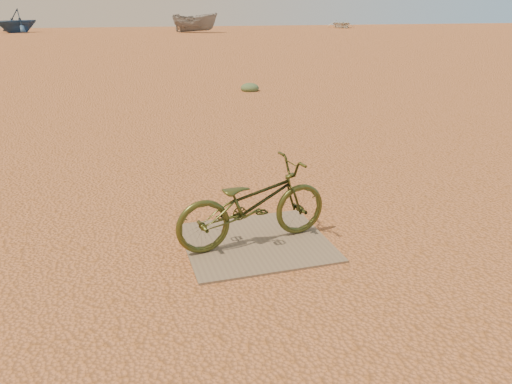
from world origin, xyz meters
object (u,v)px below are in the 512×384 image
object	(u,v)px
boat_far_left	(16,21)
boat_mid_right	(195,23)
bicycle	(253,203)
plywood_board	(256,242)
boat_far_right	(341,24)

from	to	relation	value
boat_far_left	boat_mid_right	size ratio (longest dim) A/B	0.89
bicycle	boat_far_left	size ratio (longest dim) A/B	0.39
plywood_board	bicycle	bearing A→B (deg)	-174.16
boat_far_left	boat_far_right	xyz separation A→B (m)	(33.57, 1.98, -0.62)
bicycle	boat_mid_right	xyz separation A→B (m)	(7.29, 43.44, 0.44)
bicycle	boat_mid_right	size ratio (longest dim) A/B	0.35
boat_mid_right	boat_far_left	bearing A→B (deg)	108.05
plywood_board	bicycle	size ratio (longest dim) A/B	0.90
boat_far_left	boat_mid_right	distance (m)	16.30
bicycle	boat_far_left	world-z (taller)	boat_far_left
plywood_board	boat_mid_right	bearing A→B (deg)	80.52
boat_mid_right	boat_far_right	world-z (taller)	boat_mid_right
plywood_board	bicycle	distance (m)	0.42
plywood_board	boat_far_left	distance (m)	48.75
bicycle	boat_far_right	distance (m)	55.99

